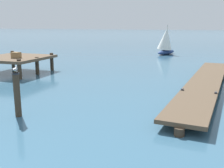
{
  "coord_description": "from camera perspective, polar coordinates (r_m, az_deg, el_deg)",
  "views": [
    {
      "loc": [
        5.96,
        -1.09,
        3.71
      ],
      "look_at": [
        2.21,
        8.66,
        1.4
      ],
      "focal_mm": 43.24,
      "sensor_mm": 36.0,
      "label": 1
    }
  ],
  "objects": [
    {
      "name": "floating_dock",
      "position": [
        17.17,
        19.18,
        0.52
      ],
      "size": [
        2.83,
        16.35,
        0.53
      ],
      "color": "brown",
      "rests_on": "ground"
    },
    {
      "name": "pier_platform",
      "position": [
        22.28,
        -19.77,
        5.07
      ],
      "size": [
        4.72,
        4.87,
        1.72
      ],
      "color": "brown",
      "rests_on": "ground"
    },
    {
      "name": "perched_seagull",
      "position": [
        11.4,
        -19.82,
        2.98
      ],
      "size": [
        0.2,
        0.38,
        0.27
      ],
      "color": "gold",
      "rests_on": "mooring_piling"
    },
    {
      "name": "distant_sailboat",
      "position": [
        34.84,
        11.31,
        8.78
      ],
      "size": [
        2.56,
        3.8,
        3.68
      ],
      "color": "navy",
      "rests_on": "ground"
    },
    {
      "name": "mooring_piling",
      "position": [
        11.6,
        -19.43,
        -2.01
      ],
      "size": [
        0.3,
        0.3,
        1.83
      ],
      "color": "#3D3023",
      "rests_on": "ground"
    }
  ]
}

